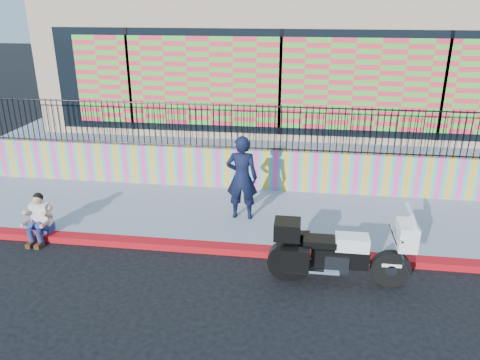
# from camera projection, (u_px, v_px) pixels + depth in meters

# --- Properties ---
(ground) EXTENTS (90.00, 90.00, 0.00)m
(ground) POSITION_uv_depth(u_px,v_px,m) (264.00, 255.00, 9.72)
(ground) COLOR black
(ground) RESTS_ON ground
(red_curb) EXTENTS (16.00, 0.30, 0.15)m
(red_curb) POSITION_uv_depth(u_px,v_px,m) (264.00, 251.00, 9.70)
(red_curb) COLOR red
(red_curb) RESTS_ON ground
(sidewalk) EXTENTS (16.00, 3.00, 0.15)m
(sidewalk) POSITION_uv_depth(u_px,v_px,m) (271.00, 217.00, 11.22)
(sidewalk) COLOR gray
(sidewalk) RESTS_ON ground
(mural_wall) EXTENTS (16.00, 0.20, 1.10)m
(mural_wall) POSITION_uv_depth(u_px,v_px,m) (276.00, 170.00, 12.47)
(mural_wall) COLOR #FF4399
(mural_wall) RESTS_ON sidewalk
(metal_fence) EXTENTS (15.80, 0.04, 1.20)m
(metal_fence) POSITION_uv_depth(u_px,v_px,m) (277.00, 128.00, 12.05)
(metal_fence) COLOR black
(metal_fence) RESTS_ON mural_wall
(elevated_platform) EXTENTS (16.00, 10.00, 1.25)m
(elevated_platform) POSITION_uv_depth(u_px,v_px,m) (285.00, 125.00, 17.21)
(elevated_platform) COLOR gray
(elevated_platform) RESTS_ON ground
(storefront_building) EXTENTS (14.00, 8.06, 4.00)m
(storefront_building) POSITION_uv_depth(u_px,v_px,m) (287.00, 52.00, 16.05)
(storefront_building) COLOR tan
(storefront_building) RESTS_ON elevated_platform
(police_motorcycle) EXTENTS (2.57, 0.85, 1.60)m
(police_motorcycle) POSITION_uv_depth(u_px,v_px,m) (337.00, 250.00, 8.56)
(police_motorcycle) COLOR black
(police_motorcycle) RESTS_ON ground
(police_officer) EXTENTS (0.73, 0.48, 1.99)m
(police_officer) POSITION_uv_depth(u_px,v_px,m) (242.00, 178.00, 10.70)
(police_officer) COLOR black
(police_officer) RESTS_ON sidewalk
(seated_man) EXTENTS (0.54, 0.71, 1.06)m
(seated_man) POSITION_uv_depth(u_px,v_px,m) (38.00, 223.00, 10.11)
(seated_man) COLOR navy
(seated_man) RESTS_ON ground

